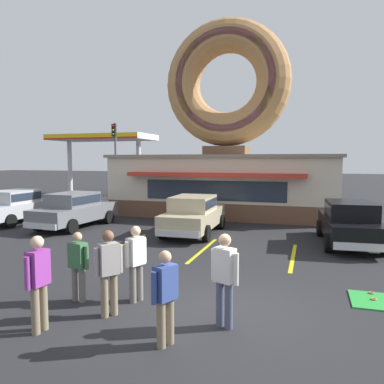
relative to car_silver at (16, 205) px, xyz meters
name	(u,v)px	position (x,y,z in m)	size (l,w,h in m)	color
ground_plane	(219,314)	(12.12, -7.64, -0.87)	(160.00, 160.00, 0.00)	#232326
donut_shop_building	(226,148)	(9.19, 6.30, 2.87)	(12.30, 6.75, 10.96)	brown
mini_donut_far_left	(374,299)	(15.22, -5.95, -0.82)	(0.13, 0.13, 0.04)	#D17F47
mini_donut_far_centre	(371,293)	(15.22, -5.55, -0.82)	(0.13, 0.13, 0.04)	#A5724C
car_silver	(16,205)	(0.00, 0.00, 0.00)	(1.99, 4.57, 1.60)	#B2B5BA
car_black	(350,221)	(15.22, -0.25, 0.00)	(2.23, 4.67, 1.60)	black
car_grey	(75,208)	(3.55, -0.24, 0.00)	(2.18, 4.65, 1.60)	slate
car_champagne	(194,213)	(9.20, -0.04, 0.00)	(2.06, 4.60, 1.60)	#BCAD89
pedestrian_blue_sweater_man	(165,294)	(11.56, -9.18, 0.02)	(0.37, 0.55, 1.62)	#7F7056
pedestrian_hooded_kid	(109,269)	(10.06, -8.41, 0.09)	(0.42, 0.50, 1.73)	#7F7056
pedestrian_leather_jacket_man	(38,279)	(9.21, -9.40, 0.12)	(0.27, 0.59, 1.77)	#7F7056
pedestrian_clipboard_woman	(225,275)	(12.35, -8.21, 0.11)	(0.56, 0.37, 1.76)	#474C66
pedestrian_beanie_man	(78,263)	(9.01, -7.92, -0.03)	(0.59, 0.31, 1.54)	slate
pedestrian_crossing_woman	(136,260)	(10.23, -7.54, 0.06)	(0.37, 0.56, 1.68)	slate
trash_bin	(348,216)	(15.51, 3.55, -0.37)	(0.57, 0.57, 0.97)	#1E662D
traffic_light_pole	(115,151)	(-0.09, 10.10, 2.84)	(0.28, 0.47, 5.80)	#595B60
gas_station_canopy	(103,140)	(-3.95, 14.81, 3.99)	(9.00, 4.46, 5.30)	silver
parking_stripe_far_left	(124,244)	(7.35, -2.64, -0.87)	(0.12, 3.60, 0.01)	yellow
parking_stripe_left	(203,250)	(10.35, -2.64, -0.87)	(0.12, 3.60, 0.01)	yellow
parking_stripe_mid_left	(293,257)	(13.35, -2.64, -0.87)	(0.12, 3.60, 0.01)	yellow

